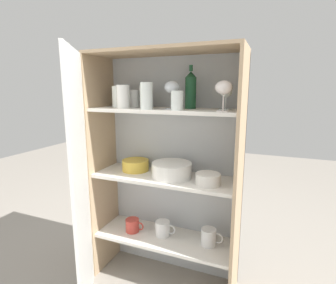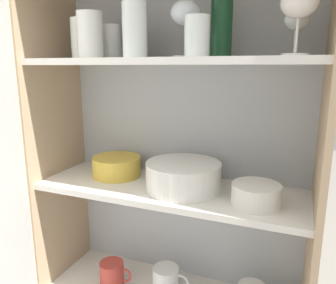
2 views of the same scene
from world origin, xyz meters
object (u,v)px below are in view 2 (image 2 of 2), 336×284
Objects in this scene: wine_bottle at (222,20)px; coffee_mug_primary at (166,280)px; serving_bowl_small at (256,194)px; mixing_bowl_large at (117,165)px; plate_stack_white at (183,176)px.

coffee_mug_primary is at bearing -165.43° from wine_bottle.
coffee_mug_primary is (-0.30, 0.05, -0.40)m from serving_bowl_small.
coffee_mug_primary is at bearing -7.15° from mixing_bowl_large.
serving_bowl_small is at bearing -34.38° from wine_bottle.
plate_stack_white is at bearing -150.41° from wine_bottle.
plate_stack_white is at bearing -10.83° from coffee_mug_primary.
mixing_bowl_large is 0.45m from coffee_mug_primary.
mixing_bowl_large is 0.51m from serving_bowl_small.
plate_stack_white reaches higher than mixing_bowl_large.
plate_stack_white is (-0.09, -0.05, -0.48)m from wine_bottle.
mixing_bowl_large is at bearing 171.03° from serving_bowl_small.
plate_stack_white is at bearing 169.96° from serving_bowl_small.
coffee_mug_primary is (0.21, -0.03, -0.40)m from mixing_bowl_large.
coffee_mug_primary is (-0.06, 0.01, -0.41)m from plate_stack_white.
mixing_bowl_large is (-0.37, -0.02, -0.48)m from wine_bottle.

